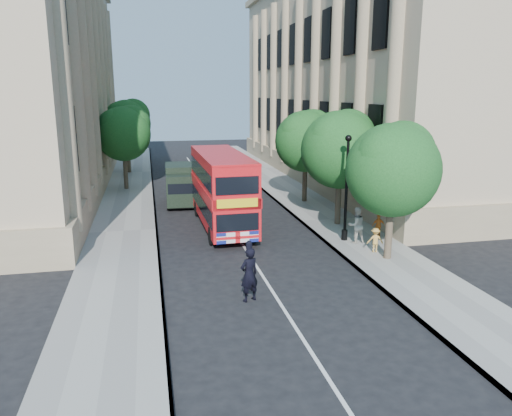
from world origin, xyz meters
TOP-DOWN VIEW (x-y plane):
  - ground at (0.00, 0.00)m, footprint 120.00×120.00m
  - pavement_right at (5.75, 10.00)m, footprint 3.50×80.00m
  - pavement_left at (-5.75, 10.00)m, footprint 3.50×80.00m
  - building_right at (13.80, 24.00)m, footprint 12.00×38.00m
  - building_left at (-13.80, 24.00)m, footprint 12.00×38.00m
  - tree_right_near at (5.84, 3.03)m, footprint 4.00×4.00m
  - tree_right_mid at (5.84, 9.03)m, footprint 4.20×4.20m
  - tree_right_far at (5.84, 15.03)m, footprint 4.00×4.00m
  - tree_left_far at (-5.96, 22.03)m, footprint 4.00×4.00m
  - tree_left_back at (-5.96, 30.03)m, footprint 4.20×4.20m
  - lamp_post at (5.00, 6.00)m, footprint 0.32×0.32m
  - double_decker_bus at (-0.50, 9.96)m, footprint 2.48×8.69m
  - box_van at (-2.32, 16.15)m, footprint 1.99×4.56m
  - police_constable at (-1.02, 0.05)m, footprint 0.85×0.72m
  - woman_pedestrian at (5.36, 5.45)m, footprint 0.89×0.72m
  - child_a at (6.89, 6.19)m, footprint 0.68×0.33m
  - child_b at (5.63, 3.90)m, footprint 0.83×0.61m

SIDE VIEW (x-z plane):
  - ground at x=0.00m, z-range 0.00..0.00m
  - pavement_right at x=5.75m, z-range 0.00..0.12m
  - pavement_left at x=-5.75m, z-range 0.00..0.12m
  - child_a at x=6.89m, z-range 0.12..1.25m
  - child_b at x=5.63m, z-range 0.12..1.27m
  - police_constable at x=-1.02m, z-range 0.00..1.98m
  - woman_pedestrian at x=5.36m, z-range 0.12..1.87m
  - box_van at x=-2.32m, z-range -0.03..2.55m
  - double_decker_bus at x=-0.50m, z-range 0.21..4.20m
  - lamp_post at x=5.00m, z-range -0.07..5.09m
  - tree_right_near at x=5.84m, z-range 1.21..7.29m
  - tree_right_far at x=5.84m, z-range 1.24..7.39m
  - tree_left_far at x=-5.96m, z-range 1.30..7.59m
  - tree_right_mid at x=5.84m, z-range 1.26..7.63m
  - tree_left_back at x=-5.96m, z-range 1.38..8.03m
  - building_right at x=13.80m, z-range 0.00..18.00m
  - building_left at x=-13.80m, z-range 0.00..18.00m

